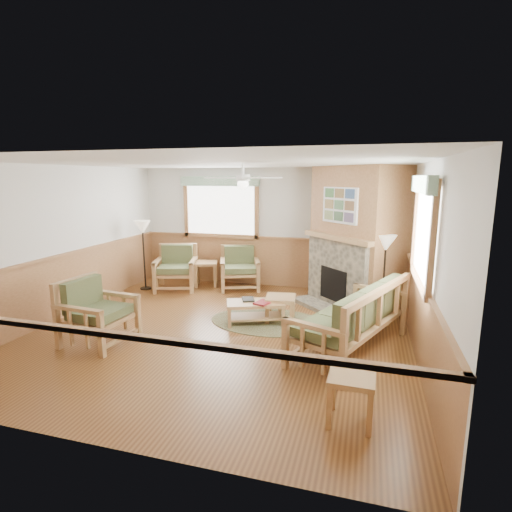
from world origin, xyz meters
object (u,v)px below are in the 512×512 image
(sofa, at_px, (351,317))
(armchair_left, at_px, (98,312))
(armchair_back_left, at_px, (176,268))
(floor_lamp_right, at_px, (384,278))
(end_table_sofa, at_px, (351,399))
(footstool, at_px, (280,309))
(coffee_table, at_px, (255,313))
(floor_lamp_left, at_px, (144,255))
(armchair_back_right, at_px, (240,268))
(end_table_chairs, at_px, (206,274))

(sofa, xyz_separation_m, armchair_left, (-3.69, -0.77, -0.01))
(armchair_back_left, bearing_deg, floor_lamp_right, -27.86)
(armchair_left, height_order, end_table_sofa, armchair_left)
(sofa, relative_size, footstool, 4.35)
(coffee_table, distance_m, floor_lamp_left, 3.36)
(armchair_back_left, height_order, armchair_back_right, armchair_back_left)
(footstool, bearing_deg, coffee_table, -146.70)
(armchair_back_right, xyz_separation_m, coffee_table, (0.95, -2.05, -0.28))
(armchair_back_right, bearing_deg, coffee_table, -85.73)
(sofa, distance_m, floor_lamp_left, 5.07)
(coffee_table, bearing_deg, floor_lamp_right, -0.89)
(footstool, bearing_deg, floor_lamp_left, 161.03)
(sofa, height_order, armchair_left, sofa)
(end_table_sofa, bearing_deg, armchair_back_right, 120.64)
(footstool, xyz_separation_m, floor_lamp_left, (-3.38, 1.16, 0.56))
(end_table_sofa, xyz_separation_m, floor_lamp_left, (-4.72, 3.88, 0.52))
(end_table_sofa, height_order, floor_lamp_left, floor_lamp_left)
(armchair_back_right, bearing_deg, armchair_back_left, 177.91)
(sofa, bearing_deg, end_table_chairs, -105.77)
(footstool, bearing_deg, armchair_left, -145.41)
(footstool, height_order, floor_lamp_left, floor_lamp_left)
(coffee_table, height_order, end_table_chairs, end_table_chairs)
(armchair_left, height_order, floor_lamp_left, floor_lamp_left)
(sofa, height_order, footstool, sofa)
(sofa, xyz_separation_m, coffee_table, (-1.63, 0.66, -0.31))
(armchair_back_left, height_order, floor_lamp_right, floor_lamp_right)
(armchair_back_right, distance_m, footstool, 2.26)
(sofa, distance_m, footstool, 1.57)
(end_table_chairs, relative_size, end_table_sofa, 1.09)
(armchair_back_left, bearing_deg, end_table_chairs, 23.05)
(armchair_back_left, distance_m, armchair_back_right, 1.44)
(footstool, bearing_deg, end_table_chairs, 140.29)
(sofa, height_order, floor_lamp_left, floor_lamp_left)
(end_table_chairs, xyz_separation_m, end_table_sofa, (3.50, -4.51, -0.02))
(end_table_sofa, bearing_deg, footstool, 116.18)
(coffee_table, distance_m, footstool, 0.46)
(armchair_back_left, distance_m, footstool, 3.03)
(armchair_left, distance_m, floor_lamp_right, 4.72)
(sofa, relative_size, armchair_back_right, 2.32)
(armchair_back_right, height_order, armchair_left, armchair_left)
(armchair_back_right, height_order, floor_lamp_right, floor_lamp_right)
(armchair_back_left, height_order, end_table_sofa, armchair_back_left)
(end_table_sofa, relative_size, footstool, 1.02)
(end_table_chairs, xyz_separation_m, floor_lamp_left, (-1.22, -0.64, 0.50))
(armchair_back_right, bearing_deg, armchair_left, -128.24)
(coffee_table, height_order, footstool, footstool)
(coffee_table, xyz_separation_m, footstool, (0.39, 0.25, 0.03))
(floor_lamp_left, bearing_deg, armchair_back_right, 17.25)
(end_table_chairs, bearing_deg, sofa, -38.56)
(armchair_back_right, xyz_separation_m, footstool, (1.34, -1.80, -0.25))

